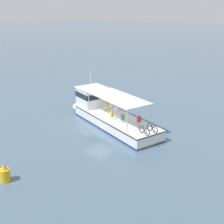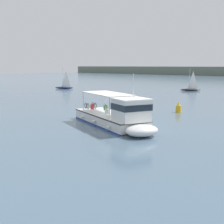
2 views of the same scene
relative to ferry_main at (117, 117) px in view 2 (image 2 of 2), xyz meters
name	(u,v)px [view 2 (image 2 of 2)]	position (x,y,z in m)	size (l,w,h in m)	color
ground_plane	(125,125)	(-0.52, 1.73, -1.02)	(400.00, 400.00, 0.00)	slate
ferry_main	(117,117)	(0.00, 0.00, 0.00)	(13.05, 6.65, 5.32)	white
sailboat_horizon_east	(64,87)	(-46.34, 26.41, -0.48)	(4.65, 4.05, 5.40)	navy
sailboat_far_right	(191,89)	(-19.84, 44.12, -0.48)	(4.22, 4.53, 5.40)	#232328
channel_buoy	(178,108)	(-1.71, 12.83, -0.45)	(0.70, 0.70, 1.40)	gold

